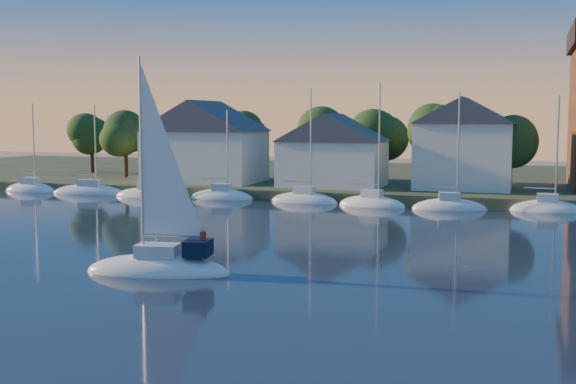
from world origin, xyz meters
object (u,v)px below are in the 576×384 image
at_px(clubhouse_centre, 333,149).
at_px(hero_sailboat, 160,264).
at_px(clubhouse_west, 205,140).
at_px(clubhouse_east, 464,142).

distance_m(clubhouse_centre, hero_sailboat, 42.39).
height_order(clubhouse_west, clubhouse_centre, clubhouse_west).
xyz_separation_m(clubhouse_east, hero_sailboat, (-12.75, -44.13, -5.44)).
bearing_deg(clubhouse_east, hero_sailboat, -106.12).
relative_size(clubhouse_east, hero_sailboat, 0.80).
height_order(clubhouse_centre, hero_sailboat, hero_sailboat).
bearing_deg(clubhouse_east, clubhouse_west, -178.09).
bearing_deg(hero_sailboat, clubhouse_east, -116.65).
bearing_deg(clubhouse_centre, hero_sailboat, -88.30).
bearing_deg(hero_sailboat, clubhouse_west, -78.73).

